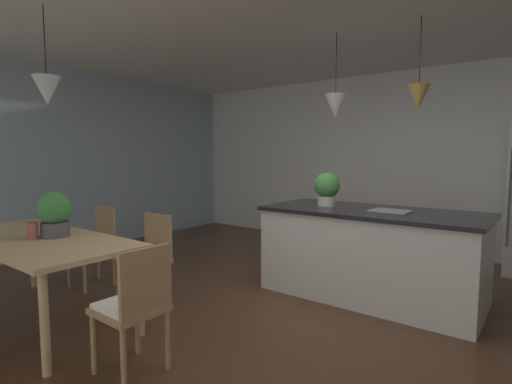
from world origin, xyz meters
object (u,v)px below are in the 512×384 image
Objects in this scene: kitchen_island at (370,253)px; chair_far_right at (148,256)px; chair_kitchen_end at (134,305)px; potted_plant_on_island at (327,188)px; chair_far_left at (95,243)px; vase_on_dining_table at (33,231)px; dining_table at (35,244)px; potted_plant_on_table at (55,213)px.

chair_far_right is at bearing -137.27° from kitchen_island.
kitchen_island reaches higher than chair_kitchen_end.
potted_plant_on_island is (1.13, 1.50, 0.62)m from chair_far_right.
chair_kitchen_end is 0.41× the size of kitchen_island.
chair_kitchen_end is at bearing -23.65° from chair_far_left.
vase_on_dining_table is (-2.00, -2.38, 0.35)m from kitchen_island.
dining_table is 2.39× the size of chair_kitchen_end.
vase_on_dining_table reaches higher than chair_kitchen_end.
potted_plant_on_island is at bearing 85.44° from chair_kitchen_end.
chair_far_left is 1.04m from potted_plant_on_table.
potted_plant_on_table is at bearing -131.59° from kitchen_island.
chair_far_right is (-0.94, 0.82, 0.00)m from chair_kitchen_end.
kitchen_island is at bearing 47.99° from dining_table.
chair_far_right is 6.04× the size of vase_on_dining_table.
potted_plant_on_table reaches higher than chair_far_left.
chair_far_right is 1.98m from potted_plant_on_island.
potted_plant_on_table is at bearing 174.82° from chair_kitchen_end.
potted_plant_on_island reaches higher than chair_kitchen_end.
chair_far_right is at bearing 138.93° from chair_kitchen_end.
chair_far_left is at bearing -149.58° from kitchen_island.
potted_plant_on_table is (-1.28, 0.12, 0.47)m from chair_kitchen_end.
potted_plant_on_island is 2.65m from potted_plant_on_table.
vase_on_dining_table is at bearing -122.22° from potted_plant_on_island.
dining_table is at bearing -132.01° from kitchen_island.
chair_far_left is at bearing 130.36° from potted_plant_on_table.
potted_plant_on_island is at bearing 53.11° from chair_far_right.
chair_far_right is (0.93, 0.00, 0.00)m from chair_far_left.
chair_far_left is 2.41× the size of potted_plant_on_island.
kitchen_island is at bearing 30.42° from chair_far_left.
dining_table is 2.85m from potted_plant_on_island.
potted_plant_on_island is 2.51× the size of vase_on_dining_table.
dining_table is 5.74× the size of potted_plant_on_island.
kitchen_island is (2.56, 1.50, -0.01)m from chair_far_left.
potted_plant_on_island is at bearing 56.52° from potted_plant_on_table.
chair_kitchen_end is at bearing -94.56° from potted_plant_on_island.
potted_plant_on_island reaches higher than chair_far_right.
potted_plant_on_table is (0.60, -0.71, 0.47)m from chair_far_left.
vase_on_dining_table is at bearing -57.33° from chair_far_left.
kitchen_island reaches higher than vase_on_dining_table.
chair_far_left is (-0.47, 0.82, -0.20)m from dining_table.
vase_on_dining_table is at bearing -102.65° from potted_plant_on_table.
chair_kitchen_end is 1.25m from chair_far_right.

